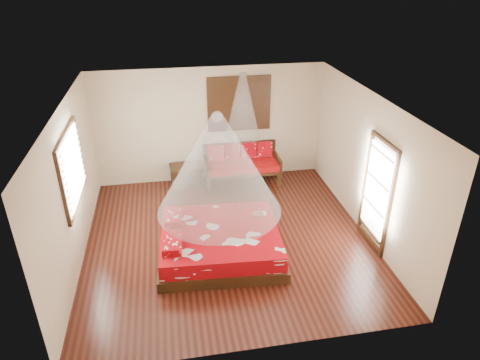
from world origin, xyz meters
name	(u,v)px	position (x,y,z in m)	size (l,w,h in m)	color
room	(227,176)	(0.00, 0.00, 1.40)	(5.54, 5.54, 2.84)	black
bed	(219,242)	(-0.23, -0.42, 0.25)	(2.39, 2.18, 0.65)	black
daybed	(241,162)	(0.71, 2.38, 0.52)	(1.82, 0.81, 0.95)	black
storage_chest	(186,175)	(-0.65, 2.45, 0.26)	(0.79, 0.61, 0.52)	black
shutter_panel	(239,104)	(0.71, 2.72, 1.90)	(1.52, 0.06, 1.32)	black
window_left	(72,168)	(-2.71, 0.20, 1.70)	(0.10, 1.74, 1.34)	black
glazed_door	(377,195)	(2.72, -0.60, 1.07)	(0.08, 1.02, 2.16)	black
wine_tray	(258,212)	(0.60, -0.01, 0.55)	(0.22, 0.22, 0.19)	brown
mosquito_net_main	(218,164)	(-0.21, -0.42, 1.85)	(2.21, 2.21, 1.80)	white
mosquito_net_daybed	(243,106)	(0.71, 2.25, 2.00)	(0.82, 0.82, 1.50)	white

